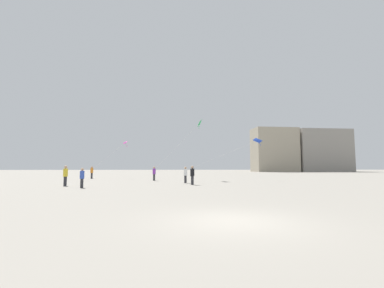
% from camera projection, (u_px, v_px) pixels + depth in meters
% --- Properties ---
extents(ground_plane, '(300.00, 300.00, 0.00)m').
position_uv_depth(ground_plane, '(235.00, 221.00, 8.29)').
color(ground_plane, '#9E9689').
extents(person_in_yellow, '(0.40, 0.40, 1.83)m').
position_uv_depth(person_in_yellow, '(65.00, 175.00, 23.81)').
color(person_in_yellow, '#2D2D33').
rests_on(person_in_yellow, ground_plane).
extents(person_in_white, '(0.38, 0.38, 1.74)m').
position_uv_depth(person_in_white, '(185.00, 174.00, 27.98)').
color(person_in_white, '#2D2D33').
rests_on(person_in_white, ground_plane).
extents(person_in_orange, '(0.40, 0.40, 1.82)m').
position_uv_depth(person_in_orange, '(92.00, 172.00, 38.57)').
color(person_in_orange, '#2D2D33').
rests_on(person_in_orange, ground_plane).
extents(person_in_blue, '(0.35, 0.35, 1.62)m').
position_uv_depth(person_in_blue, '(82.00, 177.00, 21.64)').
color(person_in_blue, '#2D2D33').
rests_on(person_in_blue, ground_plane).
extents(person_in_purple, '(0.38, 0.38, 1.77)m').
position_uv_depth(person_in_purple, '(154.00, 173.00, 32.98)').
color(person_in_purple, '#2D2D33').
rests_on(person_in_purple, ground_plane).
extents(person_in_black, '(0.40, 0.40, 1.82)m').
position_uv_depth(person_in_black, '(192.00, 174.00, 25.25)').
color(person_in_black, '#2D2D33').
rests_on(person_in_black, ground_plane).
extents(kite_magenta_delta, '(4.87, 2.14, 4.44)m').
position_uv_depth(kite_magenta_delta, '(124.00, 143.00, 40.83)').
color(kite_magenta_delta, '#D12899').
extents(kite_emerald_delta, '(6.25, 2.33, 6.75)m').
position_uv_depth(kite_emerald_delta, '(199.00, 124.00, 35.55)').
color(kite_emerald_delta, green).
extents(kite_cobalt_delta, '(10.65, 6.64, 4.27)m').
position_uv_depth(kite_cobalt_delta, '(256.00, 141.00, 35.01)').
color(kite_cobalt_delta, blue).
extents(building_left_hall, '(15.71, 9.44, 15.75)m').
position_uv_depth(building_left_hall, '(274.00, 150.00, 95.86)').
color(building_left_hall, '#A39984').
rests_on(building_left_hall, ground_plane).
extents(building_centre_hall, '(19.94, 13.68, 15.43)m').
position_uv_depth(building_centre_hall, '(319.00, 151.00, 99.24)').
color(building_centre_hall, gray).
rests_on(building_centre_hall, ground_plane).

